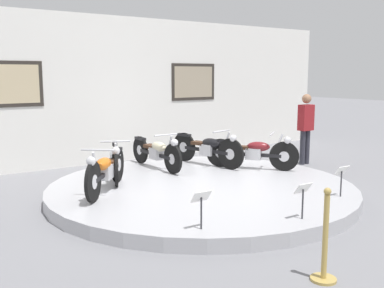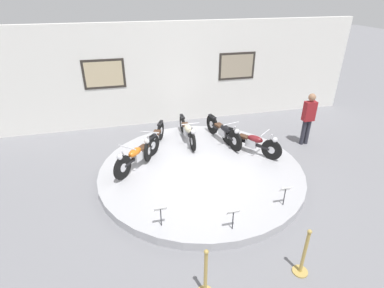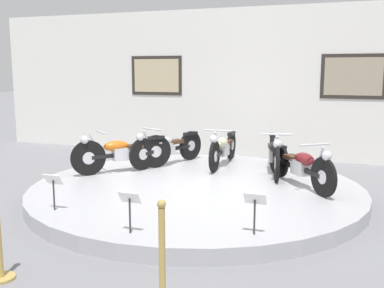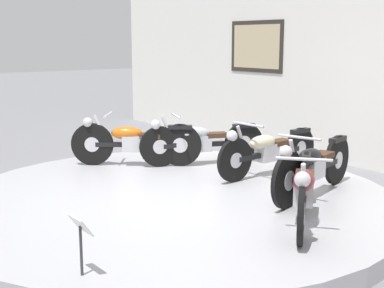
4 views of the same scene
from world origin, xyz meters
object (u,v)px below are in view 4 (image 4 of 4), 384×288
motorcycle_cream (267,149)px  info_placard_front_right (80,232)px  motorcycle_black (313,165)px  motorcycle_maroon (304,188)px  motorcycle_orange (133,140)px  motorcycle_silver (200,140)px

motorcycle_cream → info_placard_front_right: (1.40, -3.61, -0.00)m
motorcycle_black → info_placard_front_right: size_ratio=3.84×
motorcycle_black → motorcycle_maroon: (0.58, -0.85, -0.02)m
motorcycle_maroon → info_placard_front_right: 2.44m
motorcycle_cream → info_placard_front_right: bearing=-68.9°
motorcycle_orange → motorcycle_black: bearing=17.1°
motorcycle_black → motorcycle_maroon: size_ratio=1.25×
motorcycle_black → motorcycle_cream: bearing=162.9°
motorcycle_orange → info_placard_front_right: motorcycle_orange is taller
motorcycle_orange → motorcycle_silver: motorcycle_orange is taller
motorcycle_orange → motorcycle_silver: 1.02m
motorcycle_cream → motorcycle_black: 1.14m
motorcycle_black → info_placard_front_right: (0.31, -3.27, -0.03)m
motorcycle_orange → motorcycle_silver: size_ratio=0.84×
motorcycle_silver → info_placard_front_right: size_ratio=3.57×
motorcycle_maroon → motorcycle_black: bearing=124.1°
motorcycle_orange → motorcycle_maroon: 3.33m
motorcycle_orange → motorcycle_cream: 2.04m
motorcycle_silver → motorcycle_black: motorcycle_black is taller
motorcycle_maroon → info_placard_front_right: size_ratio=3.07×
motorcycle_silver → motorcycle_maroon: (2.76, -0.85, -0.00)m
motorcycle_orange → motorcycle_maroon: motorcycle_orange is taller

